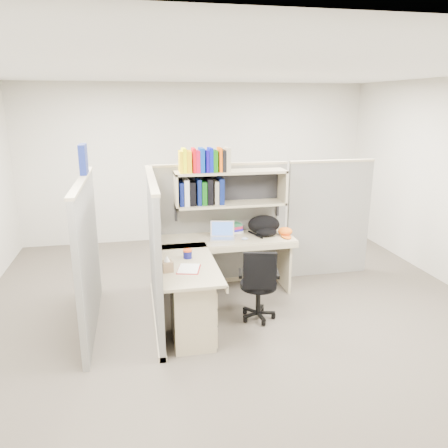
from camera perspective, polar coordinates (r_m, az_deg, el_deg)
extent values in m
plane|color=#3C362F|center=(5.25, 1.38, -11.32)|extent=(6.00, 6.00, 0.00)
plane|color=beige|center=(7.70, -3.60, 7.94)|extent=(6.00, 0.00, 6.00)
plane|color=beige|center=(2.15, 20.40, -14.19)|extent=(6.00, 0.00, 6.00)
plane|color=white|center=(4.69, 1.61, 19.53)|extent=(6.00, 6.00, 0.00)
cube|color=#61615C|center=(5.78, -0.57, -0.22)|extent=(1.80, 0.06, 1.60)
cube|color=tan|center=(5.61, -0.59, 7.80)|extent=(1.80, 0.08, 0.03)
cube|color=#61615C|center=(4.83, -9.05, -3.68)|extent=(0.06, 1.80, 1.60)
cube|color=tan|center=(4.63, -9.48, 5.89)|extent=(0.08, 1.80, 0.03)
cube|color=#61615C|center=(4.86, -17.34, -4.11)|extent=(0.06, 1.80, 1.60)
cube|color=#61615C|center=(6.26, 13.51, 0.57)|extent=(1.20, 0.06, 1.60)
cube|color=navy|center=(4.97, -17.90, 8.06)|extent=(0.07, 0.27, 0.32)
cube|color=white|center=(4.86, -8.95, 1.37)|extent=(0.00, 0.21, 0.28)
cube|color=tan|center=(5.45, 0.86, 6.82)|extent=(1.40, 0.34, 0.03)
cube|color=tan|center=(5.53, 0.84, 2.62)|extent=(1.40, 0.34, 0.03)
cube|color=tan|center=(5.38, -6.31, 4.40)|extent=(0.03, 0.34, 0.44)
cube|color=tan|center=(5.67, 7.65, 4.93)|extent=(0.03, 0.34, 0.44)
cube|color=black|center=(5.64, 0.50, 5.01)|extent=(1.38, 0.01, 0.41)
cube|color=yellow|center=(5.31, -5.70, 8.09)|extent=(0.03, 0.20, 0.26)
cube|color=#F9FF05|center=(5.31, -5.24, 8.27)|extent=(0.05, 0.20, 0.29)
cube|color=#F9B905|center=(5.32, -4.66, 8.13)|extent=(0.06, 0.20, 0.26)
cube|color=red|center=(5.33, -3.99, 8.32)|extent=(0.04, 0.20, 0.29)
cube|color=red|center=(5.34, -3.52, 8.17)|extent=(0.05, 0.20, 0.26)
cube|color=#05319B|center=(5.34, -2.95, 8.35)|extent=(0.06, 0.20, 0.29)
cube|color=#120490|center=(5.35, -2.28, 8.22)|extent=(0.04, 0.20, 0.26)
cube|color=#050FA3|center=(5.36, -1.82, 8.39)|extent=(0.04, 0.20, 0.29)
cube|color=#0F5C06|center=(5.37, -1.26, 8.25)|extent=(0.06, 0.20, 0.26)
cube|color=#ED5305|center=(5.38, -0.59, 8.42)|extent=(0.04, 0.20, 0.29)
cube|color=black|center=(5.39, -0.14, 8.28)|extent=(0.05, 0.20, 0.26)
cube|color=tan|center=(5.40, 0.42, 8.45)|extent=(0.06, 0.20, 0.29)
cube|color=#07104C|center=(5.42, -5.63, 4.00)|extent=(0.05, 0.24, 0.29)
cube|color=#BCBCBC|center=(5.42, -4.98, 4.19)|extent=(0.06, 0.24, 0.32)
cube|color=black|center=(5.43, -4.22, 4.07)|extent=(0.07, 0.24, 0.29)
cube|color=#07144D|center=(5.44, -3.37, 4.26)|extent=(0.05, 0.24, 0.32)
cube|color=#09450C|center=(5.45, -2.72, 4.14)|extent=(0.06, 0.24, 0.29)
cube|color=black|center=(5.46, -1.97, 4.32)|extent=(0.07, 0.24, 0.32)
cube|color=gray|center=(5.48, -1.12, 4.20)|extent=(0.05, 0.24, 0.29)
cube|color=#081450|center=(5.49, -0.49, 4.38)|extent=(0.06, 0.24, 0.32)
cube|color=tan|center=(5.50, 0.10, -2.00)|extent=(1.74, 0.60, 0.03)
cube|color=tan|center=(4.69, -4.84, -5.22)|extent=(0.60, 1.34, 0.03)
cube|color=tan|center=(5.23, 0.76, -3.34)|extent=(1.74, 0.02, 0.07)
cube|color=tan|center=(4.75, -1.22, -5.37)|extent=(0.02, 1.34, 0.07)
cube|color=tan|center=(4.53, -4.18, -11.22)|extent=(0.40, 0.55, 0.68)
cube|color=tan|center=(4.47, -1.53, -8.71)|extent=(0.02, 0.50, 0.16)
cube|color=tan|center=(4.55, -1.52, -10.78)|extent=(0.02, 0.50, 0.16)
cube|color=tan|center=(4.65, -1.50, -13.21)|extent=(0.02, 0.50, 0.22)
cube|color=#B2B2B7|center=(4.47, -1.40, -8.70)|extent=(0.01, 0.12, 0.01)
cube|color=tan|center=(5.85, 7.76, -4.82)|extent=(0.03, 0.55, 0.70)
cylinder|color=#0F1057|center=(4.80, -4.78, -3.99)|extent=(0.09, 0.09, 0.08)
cylinder|color=#D84414|center=(4.79, -4.79, -3.46)|extent=(0.10, 0.10, 0.02)
ellipsoid|color=#8D9EC9|center=(5.42, 2.74, -1.92)|extent=(0.09, 0.06, 0.03)
cylinder|color=silver|center=(5.64, -0.26, -0.77)|extent=(0.10, 0.10, 0.11)
cylinder|color=black|center=(4.92, 4.52, -7.91)|extent=(0.41, 0.41, 0.06)
cube|color=black|center=(4.66, 4.71, -6.13)|extent=(0.36, 0.12, 0.41)
cylinder|color=black|center=(4.99, 4.48, -9.69)|extent=(0.05, 0.05, 0.36)
cylinder|color=black|center=(5.09, 4.43, -11.77)|extent=(0.39, 0.39, 0.09)
cube|color=black|center=(4.87, 2.14, -6.47)|extent=(0.09, 0.23, 0.04)
cube|color=black|center=(4.89, 6.97, -6.47)|extent=(0.09, 0.23, 0.04)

